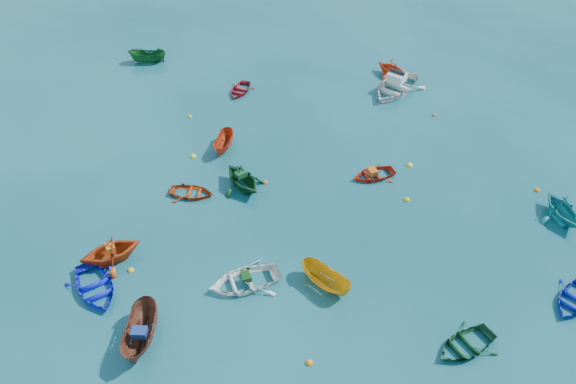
% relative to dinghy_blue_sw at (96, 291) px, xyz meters
% --- Properties ---
extents(ground, '(160.00, 160.00, 0.00)m').
position_rel_dinghy_blue_sw_xyz_m(ground, '(7.26, 4.03, 0.00)').
color(ground, '#0A414C').
rests_on(ground, ground).
extents(dinghy_blue_sw, '(4.19, 4.14, 0.71)m').
position_rel_dinghy_blue_sw_xyz_m(dinghy_blue_sw, '(0.00, 0.00, 0.00)').
color(dinghy_blue_sw, '#1118DB').
rests_on(dinghy_blue_sw, ground).
extents(dinghy_white_near, '(4.32, 4.05, 0.73)m').
position_rel_dinghy_blue_sw_xyz_m(dinghy_white_near, '(6.83, 2.22, 0.00)').
color(dinghy_white_near, white).
rests_on(dinghy_white_near, ground).
extents(sampan_brown_mid, '(2.06, 3.69, 1.35)m').
position_rel_dinghy_blue_sw_xyz_m(sampan_brown_mid, '(3.47, -2.05, 0.00)').
color(sampan_brown_mid, brown).
rests_on(sampan_brown_mid, ground).
extents(dinghy_blue_se, '(3.16, 3.52, 0.60)m').
position_rel_dinghy_blue_sw_xyz_m(dinghy_blue_se, '(22.28, 5.08, 0.00)').
color(dinghy_blue_se, '#0E21B5').
rests_on(dinghy_blue_se, ground).
extents(dinghy_orange_w, '(4.02, 4.00, 1.60)m').
position_rel_dinghy_blue_sw_xyz_m(dinghy_orange_w, '(-0.18, 2.01, 0.00)').
color(dinghy_orange_w, '#C64112').
rests_on(dinghy_orange_w, ground).
extents(sampan_yellow_mid, '(3.12, 2.42, 1.14)m').
position_rel_dinghy_blue_sw_xyz_m(sampan_yellow_mid, '(10.70, 3.12, 0.00)').
color(sampan_yellow_mid, orange).
rests_on(sampan_yellow_mid, ground).
extents(dinghy_green_e, '(3.58, 3.58, 0.61)m').
position_rel_dinghy_blue_sw_xyz_m(dinghy_green_e, '(17.35, 1.21, 0.00)').
color(dinghy_green_e, '#0F4422').
rests_on(dinghy_green_e, ground).
extents(dinghy_cyan_se, '(3.54, 3.72, 1.53)m').
position_rel_dinghy_blue_sw_xyz_m(dinghy_cyan_se, '(22.26, 11.12, 0.00)').
color(dinghy_cyan_se, teal).
rests_on(dinghy_cyan_se, ground).
extents(dinghy_red_nw, '(2.74, 2.07, 0.54)m').
position_rel_dinghy_blue_sw_xyz_m(dinghy_red_nw, '(1.79, 7.83, 0.00)').
color(dinghy_red_nw, '#AD350E').
rests_on(dinghy_red_nw, ground).
extents(sampan_orange_n, '(1.19, 2.75, 1.04)m').
position_rel_dinghy_blue_sw_xyz_m(sampan_orange_n, '(2.08, 12.64, 0.00)').
color(sampan_orange_n, '#BF3712').
rests_on(sampan_orange_n, ground).
extents(dinghy_green_n, '(4.02, 3.97, 1.60)m').
position_rel_dinghy_blue_sw_xyz_m(dinghy_green_n, '(4.45, 9.21, 0.00)').
color(dinghy_green_n, '#0F421D').
rests_on(dinghy_green_n, ground).
extents(dinghy_red_ne, '(3.29, 3.07, 0.56)m').
position_rel_dinghy_blue_sw_xyz_m(dinghy_red_ne, '(11.76, 12.18, 0.00)').
color(dinghy_red_ne, red).
rests_on(dinghy_red_ne, ground).
extents(dinghy_red_far, '(1.98, 2.68, 0.54)m').
position_rel_dinghy_blue_sw_xyz_m(dinghy_red_far, '(0.81, 19.65, 0.00)').
color(dinghy_red_far, '#A70D17').
rests_on(dinghy_red_far, ground).
extents(dinghy_orange_far, '(3.56, 3.47, 1.43)m').
position_rel_dinghy_blue_sw_xyz_m(dinghy_orange_far, '(11.34, 24.94, 0.00)').
color(dinghy_orange_far, red).
rests_on(dinghy_orange_far, ground).
extents(sampan_green_far, '(3.12, 1.87, 1.13)m').
position_rel_dinghy_blue_sw_xyz_m(sampan_green_far, '(-7.80, 22.25, 0.00)').
color(sampan_green_far, '#145720').
rests_on(sampan_green_far, ground).
extents(motorboat_white, '(5.07, 5.81, 1.61)m').
position_rel_dinghy_blue_sw_xyz_m(motorboat_white, '(11.89, 22.67, 0.00)').
color(motorboat_white, silver).
rests_on(motorboat_white, ground).
extents(tarp_green_a, '(0.70, 0.74, 0.28)m').
position_rel_dinghy_blue_sw_xyz_m(tarp_green_a, '(6.91, 2.27, 0.51)').
color(tarp_green_a, '#0F3F13').
rests_on(tarp_green_a, dinghy_white_near).
extents(tarp_blue_a, '(0.76, 0.64, 0.32)m').
position_rel_dinghy_blue_sw_xyz_m(tarp_blue_a, '(3.51, -2.19, 0.83)').
color(tarp_blue_a, navy).
rests_on(tarp_blue_a, sampan_brown_mid).
extents(tarp_orange_a, '(0.70, 0.71, 0.28)m').
position_rel_dinghy_blue_sw_xyz_m(tarp_orange_a, '(-0.15, 2.05, 0.94)').
color(tarp_orange_a, orange).
rests_on(tarp_orange_a, dinghy_orange_w).
extents(tarp_green_b, '(0.79, 0.81, 0.31)m').
position_rel_dinghy_blue_sw_xyz_m(tarp_green_b, '(4.37, 9.28, 0.96)').
color(tarp_green_b, '#134E25').
rests_on(tarp_green_b, dinghy_green_n).
extents(tarp_orange_b, '(0.75, 0.80, 0.31)m').
position_rel_dinghy_blue_sw_xyz_m(tarp_orange_b, '(11.67, 12.13, 0.43)').
color(tarp_orange_b, '#C95B14').
rests_on(tarp_orange_b, dinghy_red_ne).
extents(buoy_ye_a, '(0.32, 0.32, 0.32)m').
position_rel_dinghy_blue_sw_xyz_m(buoy_ye_a, '(1.03, 1.60, 0.00)').
color(buoy_ye_a, yellow).
rests_on(buoy_ye_a, ground).
extents(buoy_or_b, '(0.33, 0.33, 0.33)m').
position_rel_dinghy_blue_sw_xyz_m(buoy_or_b, '(10.90, -1.28, 0.00)').
color(buoy_or_b, orange).
rests_on(buoy_or_b, ground).
extents(buoy_ye_b, '(0.30, 0.30, 0.30)m').
position_rel_dinghy_blue_sw_xyz_m(buoy_ye_b, '(-1.51, 15.55, 0.00)').
color(buoy_ye_b, yellow).
rests_on(buoy_ye_b, ground).
extents(buoy_or_c, '(0.31, 0.31, 0.31)m').
position_rel_dinghy_blue_sw_xyz_m(buoy_or_c, '(5.60, 9.96, 0.00)').
color(buoy_or_c, orange).
rests_on(buoy_or_c, ground).
extents(buoy_ye_c, '(0.36, 0.36, 0.36)m').
position_rel_dinghy_blue_sw_xyz_m(buoy_ye_c, '(13.94, 10.52, 0.00)').
color(buoy_ye_c, gold).
rests_on(buoy_ye_c, ground).
extents(buoy_or_d, '(0.33, 0.33, 0.33)m').
position_rel_dinghy_blue_sw_xyz_m(buoy_or_d, '(21.25, 13.29, 0.00)').
color(buoy_or_d, orange).
rests_on(buoy_or_d, ground).
extents(buoy_ye_d, '(0.38, 0.38, 0.38)m').
position_rel_dinghy_blue_sw_xyz_m(buoy_ye_d, '(0.47, 11.30, 0.00)').
color(buoy_ye_d, yellow).
rests_on(buoy_ye_d, ground).
extents(buoy_or_e, '(0.29, 0.29, 0.29)m').
position_rel_dinghy_blue_sw_xyz_m(buoy_or_e, '(14.93, 20.03, 0.00)').
color(buoy_or_e, '#DF560C').
rests_on(buoy_or_e, ground).
extents(buoy_ye_e, '(0.38, 0.38, 0.38)m').
position_rel_dinghy_blue_sw_xyz_m(buoy_ye_e, '(13.79, 13.83, 0.00)').
color(buoy_ye_e, yellow).
rests_on(buoy_ye_e, ground).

